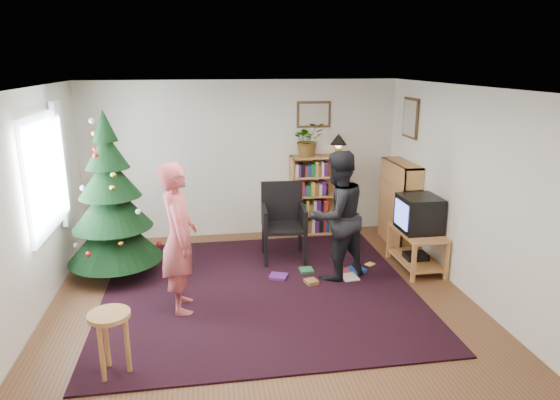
{
  "coord_description": "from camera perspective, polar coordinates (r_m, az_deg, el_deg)",
  "views": [
    {
      "loc": [
        -0.65,
        -5.37,
        2.78
      ],
      "look_at": [
        0.3,
        0.55,
        1.1
      ],
      "focal_mm": 32.0,
      "sensor_mm": 36.0,
      "label": 1
    }
  ],
  "objects": [
    {
      "name": "floor",
      "position": [
        6.08,
        -1.99,
        -11.55
      ],
      "size": [
        5.0,
        5.0,
        0.0
      ],
      "primitive_type": "plane",
      "color": "brown",
      "rests_on": "ground"
    },
    {
      "name": "ceiling",
      "position": [
        5.42,
        -2.25,
        12.68
      ],
      "size": [
        5.0,
        5.0,
        0.0
      ],
      "primitive_type": "plane",
      "rotation": [
        3.14,
        0.0,
        0.0
      ],
      "color": "white",
      "rests_on": "wall_back"
    },
    {
      "name": "wall_back",
      "position": [
        8.05,
        -4.3,
        4.64
      ],
      "size": [
        5.0,
        0.02,
        2.5
      ],
      "primitive_type": "cube",
      "color": "silver",
      "rests_on": "floor"
    },
    {
      "name": "wall_front",
      "position": [
        3.32,
        3.29,
        -11.81
      ],
      "size": [
        5.0,
        0.02,
        2.5
      ],
      "primitive_type": "cube",
      "color": "silver",
      "rests_on": "floor"
    },
    {
      "name": "wall_left",
      "position": [
        5.89,
        -27.05,
        -1.17
      ],
      "size": [
        0.02,
        5.0,
        2.5
      ],
      "primitive_type": "cube",
      "color": "silver",
      "rests_on": "floor"
    },
    {
      "name": "wall_right",
      "position": [
        6.41,
        20.66,
        0.82
      ],
      "size": [
        0.02,
        5.0,
        2.5
      ],
      "primitive_type": "cube",
      "color": "silver",
      "rests_on": "floor"
    },
    {
      "name": "rug",
      "position": [
        6.35,
        -2.34,
        -10.24
      ],
      "size": [
        3.8,
        3.6,
        0.02
      ],
      "primitive_type": "cube",
      "color": "black",
      "rests_on": "floor"
    },
    {
      "name": "window_pane",
      "position": [
        6.38,
        -25.49,
        2.53
      ],
      "size": [
        0.04,
        1.2,
        1.4
      ],
      "primitive_type": "cube",
      "color": "silver",
      "rests_on": "wall_left"
    },
    {
      "name": "curtain",
      "position": [
        7.03,
        -23.65,
        3.83
      ],
      "size": [
        0.06,
        0.35,
        1.6
      ],
      "primitive_type": "cube",
      "color": "white",
      "rests_on": "wall_left"
    },
    {
      "name": "picture_back",
      "position": [
        8.09,
        3.87,
        9.73
      ],
      "size": [
        0.55,
        0.03,
        0.42
      ],
      "color": "#4C3319",
      "rests_on": "wall_back"
    },
    {
      "name": "picture_right",
      "position": [
        7.82,
        14.71,
        9.05
      ],
      "size": [
        0.03,
        0.5,
        0.6
      ],
      "color": "#4C3319",
      "rests_on": "wall_right"
    },
    {
      "name": "christmas_tree",
      "position": [
        6.81,
        -18.66,
        -1.08
      ],
      "size": [
        1.21,
        1.21,
        2.2
      ],
      "rotation": [
        0.0,
        0.0,
        -0.28
      ],
      "color": "#3F2816",
      "rests_on": "rug"
    },
    {
      "name": "bookshelf_back",
      "position": [
        8.22,
        4.5,
        0.68
      ],
      "size": [
        0.95,
        0.3,
        1.3
      ],
      "color": "#C48F46",
      "rests_on": "floor"
    },
    {
      "name": "bookshelf_right",
      "position": [
        7.91,
        13.49,
        -0.31
      ],
      "size": [
        0.3,
        0.95,
        1.3
      ],
      "rotation": [
        0.0,
        0.0,
        1.57
      ],
      "color": "#C48F46",
      "rests_on": "floor"
    },
    {
      "name": "tv_stand",
      "position": [
        7.13,
        15.35,
        -5.07
      ],
      "size": [
        0.51,
        0.93,
        0.55
      ],
      "color": "#C48F46",
      "rests_on": "floor"
    },
    {
      "name": "crt_tv",
      "position": [
        6.98,
        15.6,
        -1.51
      ],
      "size": [
        0.51,
        0.55,
        0.48
      ],
      "color": "black",
      "rests_on": "tv_stand"
    },
    {
      "name": "armchair",
      "position": [
        7.18,
        0.28,
        -2.04
      ],
      "size": [
        0.64,
        0.64,
        1.1
      ],
      "rotation": [
        0.0,
        0.0,
        -0.06
      ],
      "color": "black",
      "rests_on": "rug"
    },
    {
      "name": "stool",
      "position": [
        4.84,
        -18.85,
        -13.61
      ],
      "size": [
        0.37,
        0.37,
        0.62
      ],
      "color": "#C48F46",
      "rests_on": "floor"
    },
    {
      "name": "person_standing",
      "position": [
        5.69,
        -11.46,
        -4.3
      ],
      "size": [
        0.47,
        0.67,
        1.74
      ],
      "primitive_type": "imported",
      "rotation": [
        0.0,
        0.0,
        1.66
      ],
      "color": "#B94A4D",
      "rests_on": "rug"
    },
    {
      "name": "person_by_chair",
      "position": [
        6.46,
        6.53,
        -1.83
      ],
      "size": [
        1.02,
        0.93,
        1.7
      ],
      "primitive_type": "imported",
      "rotation": [
        0.0,
        0.0,
        3.57
      ],
      "color": "black",
      "rests_on": "rug"
    },
    {
      "name": "potted_plant",
      "position": [
        7.99,
        3.23,
        6.93
      ],
      "size": [
        0.56,
        0.5,
        0.55
      ],
      "primitive_type": "imported",
      "rotation": [
        0.0,
        0.0,
        0.17
      ],
      "color": "gray",
      "rests_on": "bookshelf_back"
    },
    {
      "name": "table_lamp",
      "position": [
        8.11,
        6.71,
        6.75
      ],
      "size": [
        0.27,
        0.27,
        0.36
      ],
      "color": "#A57F33",
      "rests_on": "bookshelf_back"
    },
    {
      "name": "floor_clutter",
      "position": [
        6.79,
        5.95,
        -8.24
      ],
      "size": [
        1.54,
        0.66,
        0.08
      ],
      "color": "#A51E19",
      "rests_on": "rug"
    }
  ]
}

